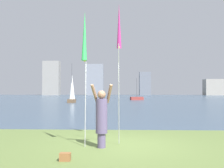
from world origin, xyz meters
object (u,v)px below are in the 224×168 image
kite_flag_right (119,29)px  sailboat_0 (72,90)px  sailboat_3 (137,98)px  kite_flag_left (85,38)px  person (102,116)px  bag (65,157)px

kite_flag_right → sailboat_0: (-7.34, 29.91, -1.81)m
sailboat_3 → kite_flag_left: bearing=-95.1°
kite_flag_left → sailboat_0: size_ratio=0.70×
person → kite_flag_right: size_ratio=0.41×
kite_flag_right → sailboat_0: sailboat_0 is taller
kite_flag_right → kite_flag_left: bearing=-137.9°
person → kite_flag_left: 2.37m
kite_flag_right → bag: bearing=-117.7°
person → sailboat_3: size_ratio=0.44×
sailboat_0 → kite_flag_left: bearing=-78.4°
kite_flag_left → sailboat_0: (-6.33, 30.83, -1.33)m
person → sailboat_3: (3.38, 43.46, -0.59)m
bag → sailboat_3: 45.16m
person → kite_flag_right: (0.51, 0.88, 2.80)m
person → kite_flag_left: bearing=179.1°
kite_flag_right → sailboat_0: bearing=103.8°
kite_flag_right → sailboat_3: size_ratio=1.07×
sailboat_0 → kite_flag_right: bearing=-76.2°
kite_flag_left → bag: kite_flag_left is taller
bag → sailboat_0: bearing=100.7°
bag → kite_flag_right: bearing=62.3°
person → kite_flag_left: (-0.51, -0.04, 2.32)m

